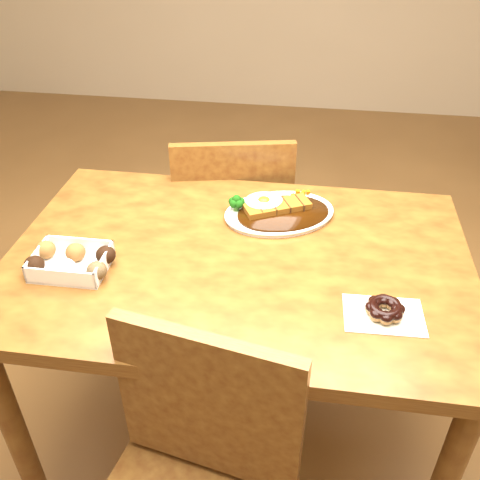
# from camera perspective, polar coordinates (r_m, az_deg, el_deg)

# --- Properties ---
(ground) EXTENTS (6.00, 6.00, 0.00)m
(ground) POSITION_cam_1_polar(r_m,az_deg,el_deg) (1.93, -0.17, -19.74)
(ground) COLOR brown
(ground) RESTS_ON ground
(table) EXTENTS (1.20, 0.80, 0.75)m
(table) POSITION_cam_1_polar(r_m,az_deg,el_deg) (1.45, -0.22, -4.80)
(table) COLOR #4F250F
(table) RESTS_ON ground
(chair_far) EXTENTS (0.50, 0.50, 0.87)m
(chair_far) POSITION_cam_1_polar(r_m,az_deg,el_deg) (1.99, -0.86, 1.51)
(chair_far) COLOR #4F250F
(chair_far) RESTS_ON ground
(katsu_curry_plate) EXTENTS (0.38, 0.33, 0.06)m
(katsu_curry_plate) POSITION_cam_1_polar(r_m,az_deg,el_deg) (1.54, 4.00, 3.15)
(katsu_curry_plate) COLOR white
(katsu_curry_plate) RESTS_ON table
(donut_box) EXTENTS (0.21, 0.14, 0.05)m
(donut_box) POSITION_cam_1_polar(r_m,az_deg,el_deg) (1.39, -17.61, -2.13)
(donut_box) COLOR white
(donut_box) RESTS_ON table
(pon_de_ring) EXTENTS (0.18, 0.13, 0.03)m
(pon_de_ring) POSITION_cam_1_polar(r_m,az_deg,el_deg) (1.25, 15.18, -7.17)
(pon_de_ring) COLOR silver
(pon_de_ring) RESTS_ON table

